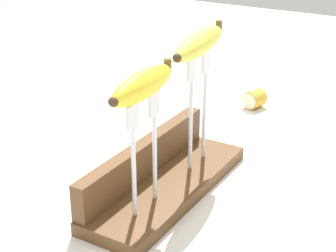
{
  "coord_description": "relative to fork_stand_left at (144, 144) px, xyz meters",
  "views": [
    {
      "loc": [
        -0.69,
        -0.41,
        0.47
      ],
      "look_at": [
        0.0,
        0.0,
        0.12
      ],
      "focal_mm": 58.39,
      "sensor_mm": 36.0,
      "label": 1
    }
  ],
  "objects": [
    {
      "name": "ground_plane",
      "position": [
        0.08,
        0.01,
        -0.13
      ],
      "size": [
        3.0,
        3.0,
        0.0
      ],
      "primitive_type": "plane",
      "color": "silver"
    },
    {
      "name": "banana_raised_left",
      "position": [
        -0.0,
        -0.0,
        0.09
      ],
      "size": [
        0.16,
        0.04,
        0.04
      ],
      "color": "yellow",
      "rests_on": "fork_stand_left"
    },
    {
      "name": "fork_stand_right",
      "position": [
        0.17,
        0.0,
        0.01
      ],
      "size": [
        0.08,
        0.01,
        0.2
      ],
      "color": "silver",
      "rests_on": "wooden_board"
    },
    {
      "name": "board_backstop",
      "position": [
        0.08,
        0.06,
        -0.08
      ],
      "size": [
        0.35,
        0.02,
        0.06
      ],
      "primitive_type": "cube",
      "color": "brown",
      "rests_on": "wooden_board"
    },
    {
      "name": "fork_stand_left",
      "position": [
        0.0,
        0.0,
        0.0
      ],
      "size": [
        0.08,
        0.01,
        0.18
      ],
      "color": "silver",
      "rests_on": "wooden_board"
    },
    {
      "name": "banana_raised_right",
      "position": [
        0.17,
        -0.0,
        0.11
      ],
      "size": [
        0.2,
        0.06,
        0.04
      ],
      "color": "#DBD147",
      "rests_on": "fork_stand_right"
    },
    {
      "name": "wooden_board",
      "position": [
        0.08,
        0.01,
        -0.12
      ],
      "size": [
        0.36,
        0.12,
        0.02
      ],
      "primitive_type": "cube",
      "color": "brown",
      "rests_on": "ground"
    },
    {
      "name": "banana_chunk_far",
      "position": [
        0.52,
        0.03,
        -0.11
      ],
      "size": [
        0.05,
        0.05,
        0.04
      ],
      "color": "gold",
      "rests_on": "ground"
    }
  ]
}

